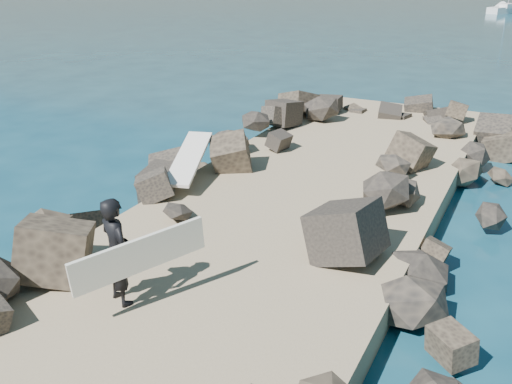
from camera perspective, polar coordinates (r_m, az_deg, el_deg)
ground at (r=12.41m, az=2.10°, el=-4.81°), size 800.00×800.00×0.00m
jetty at (r=10.71m, az=-2.45°, el=-7.78°), size 6.00×26.00×0.60m
riprap_left at (r=12.49m, az=-13.03°, el=-2.70°), size 2.60×22.00×1.00m
riprap_right at (r=10.13m, az=13.63°, el=-9.09°), size 2.60×22.00×1.00m
surfboard_resting at (r=13.99m, az=-6.70°, el=2.95°), size 1.36×2.55×0.08m
surfer_with_board at (r=9.05m, az=-13.45°, el=-5.84°), size 1.37×2.00×1.79m
sailboat_b at (r=69.04m, az=23.82°, el=16.38°), size 3.68×5.83×7.18m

